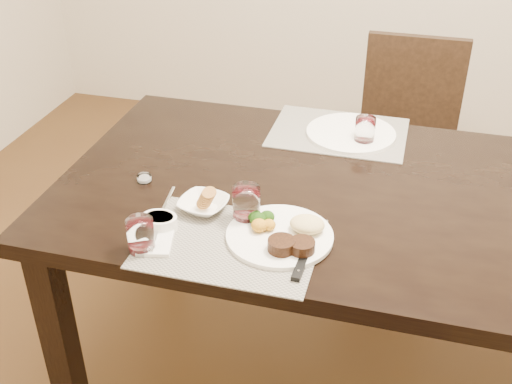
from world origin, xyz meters
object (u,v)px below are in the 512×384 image
(far_plate, at_px, (351,133))
(dinner_plate, at_px, (284,234))
(cracker_bowl, at_px, (204,204))
(chair_far, at_px, (406,134))
(steak_knife, at_px, (303,259))
(wine_glass_near, at_px, (246,206))

(far_plate, bearing_deg, dinner_plate, -97.33)
(dinner_plate, relative_size, cracker_bowl, 1.85)
(chair_far, height_order, steak_knife, chair_far)
(steak_knife, bearing_deg, dinner_plate, 132.53)
(wine_glass_near, height_order, far_plate, wine_glass_near)
(steak_knife, height_order, wine_glass_near, wine_glass_near)
(dinner_plate, xyz_separation_m, far_plate, (0.08, 0.65, -0.01))
(cracker_bowl, bearing_deg, wine_glass_near, -7.48)
(chair_far, xyz_separation_m, far_plate, (-0.18, -0.57, 0.26))
(chair_far, xyz_separation_m, wine_glass_near, (-0.38, -1.16, 0.30))
(steak_knife, height_order, cracker_bowl, cracker_bowl)
(chair_far, height_order, wine_glass_near, chair_far)
(cracker_bowl, bearing_deg, dinner_plate, -17.26)
(dinner_plate, bearing_deg, cracker_bowl, 176.37)
(steak_knife, xyz_separation_m, cracker_bowl, (-0.32, 0.16, 0.01))
(wine_glass_near, xyz_separation_m, far_plate, (0.20, 0.59, -0.04))
(chair_far, relative_size, steak_knife, 3.49)
(chair_far, distance_m, far_plate, 0.65)
(chair_far, bearing_deg, steak_knife, -98.58)
(steak_knife, bearing_deg, far_plate, 90.89)
(dinner_plate, height_order, far_plate, dinner_plate)
(dinner_plate, relative_size, wine_glass_near, 2.75)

